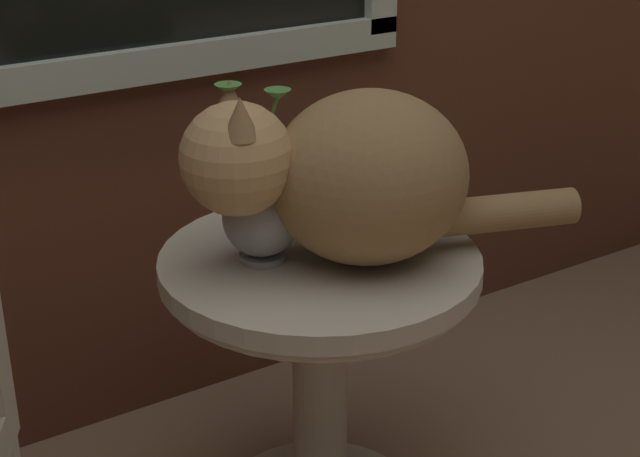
{
  "coord_description": "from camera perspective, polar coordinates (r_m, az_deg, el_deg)",
  "views": [
    {
      "loc": [
        -0.67,
        -1.02,
        1.27
      ],
      "look_at": [
        0.14,
        0.26,
        0.61
      ],
      "focal_mm": 54.59,
      "sensor_mm": 36.0,
      "label": 1
    }
  ],
  "objects": [
    {
      "name": "wicker_side_table",
      "position": [
        1.74,
        -0.0,
        -6.4
      ],
      "size": [
        0.56,
        0.56,
        0.56
      ],
      "color": "#B2A893",
      "rests_on": "ground_plane"
    },
    {
      "name": "cat",
      "position": [
        1.59,
        1.78,
        3.16
      ],
      "size": [
        0.67,
        0.38,
        0.31
      ],
      "color": "olive",
      "rests_on": "wicker_side_table"
    },
    {
      "name": "pewter_vase_with_ivy",
      "position": [
        1.62,
        -3.48,
        1.17
      ],
      "size": [
        0.13,
        0.13,
        0.3
      ],
      "color": "#99999E",
      "rests_on": "wicker_side_table"
    }
  ]
}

